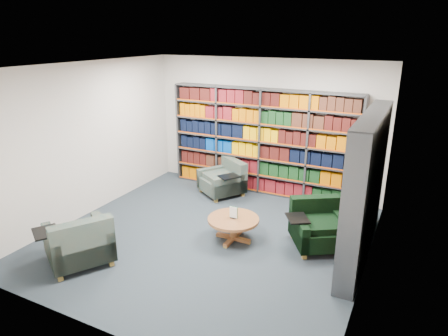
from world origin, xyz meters
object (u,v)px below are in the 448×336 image
at_px(chair_teal_left, 225,181).
at_px(chair_teal_front, 80,245).
at_px(coffee_table, 233,223).
at_px(chair_green_right, 318,227).

xyz_separation_m(chair_teal_left, chair_teal_front, (-0.67, -3.42, 0.03)).
relative_size(chair_teal_left, chair_teal_front, 0.91).
bearing_deg(coffee_table, chair_teal_left, 120.44).
bearing_deg(coffee_table, chair_green_right, 21.07).
distance_m(chair_teal_left, chair_green_right, 2.63).
relative_size(chair_green_right, chair_teal_front, 0.93).
bearing_deg(chair_teal_left, chair_teal_front, -101.08).
bearing_deg(coffee_table, chair_teal_front, -135.65).
distance_m(chair_teal_front, coffee_table, 2.38).
bearing_deg(chair_teal_left, coffee_table, -59.56).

